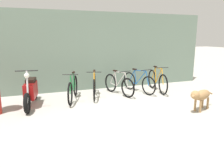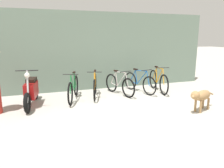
{
  "view_description": "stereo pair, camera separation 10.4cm",
  "coord_description": "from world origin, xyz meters",
  "px_view_note": "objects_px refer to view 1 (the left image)",
  "views": [
    {
      "loc": [
        -2.71,
        -4.36,
        1.98
      ],
      "look_at": [
        -0.6,
        1.3,
        0.65
      ],
      "focal_mm": 35.0,
      "sensor_mm": 36.0,
      "label": 1
    },
    {
      "loc": [
        -2.61,
        -4.4,
        1.98
      ],
      "look_at": [
        -0.6,
        1.3,
        0.65
      ],
      "focal_mm": 35.0,
      "sensor_mm": 36.0,
      "label": 2
    }
  ],
  "objects_px": {
    "motorcycle": "(31,92)",
    "bicycle_4": "(157,81)",
    "bicycle_2": "(119,85)",
    "stray_dog": "(201,96)",
    "bicycle_0": "(73,89)",
    "bicycle_3": "(139,82)",
    "bicycle_1": "(94,86)"
  },
  "relations": [
    {
      "from": "bicycle_1",
      "to": "stray_dog",
      "type": "height_order",
      "value": "bicycle_1"
    },
    {
      "from": "bicycle_4",
      "to": "stray_dog",
      "type": "relative_size",
      "value": 1.53
    },
    {
      "from": "bicycle_2",
      "to": "bicycle_3",
      "type": "bearing_deg",
      "value": 78.86
    },
    {
      "from": "bicycle_3",
      "to": "bicycle_2",
      "type": "bearing_deg",
      "value": -100.17
    },
    {
      "from": "bicycle_0",
      "to": "stray_dog",
      "type": "bearing_deg",
      "value": 72.96
    },
    {
      "from": "bicycle_0",
      "to": "bicycle_2",
      "type": "xyz_separation_m",
      "value": [
        1.6,
        0.12,
        -0.02
      ]
    },
    {
      "from": "bicycle_3",
      "to": "stray_dog",
      "type": "xyz_separation_m",
      "value": [
        0.65,
        -2.38,
        0.07
      ]
    },
    {
      "from": "motorcycle",
      "to": "bicycle_4",
      "type": "bearing_deg",
      "value": 102.64
    },
    {
      "from": "bicycle_1",
      "to": "bicycle_3",
      "type": "bearing_deg",
      "value": 108.03
    },
    {
      "from": "bicycle_2",
      "to": "motorcycle",
      "type": "distance_m",
      "value": 2.85
    },
    {
      "from": "bicycle_3",
      "to": "bicycle_1",
      "type": "bearing_deg",
      "value": -103.91
    },
    {
      "from": "bicycle_0",
      "to": "bicycle_2",
      "type": "relative_size",
      "value": 1.08
    },
    {
      "from": "stray_dog",
      "to": "bicycle_3",
      "type": "bearing_deg",
      "value": -97.17
    },
    {
      "from": "bicycle_1",
      "to": "bicycle_4",
      "type": "relative_size",
      "value": 0.94
    },
    {
      "from": "motorcycle",
      "to": "stray_dog",
      "type": "xyz_separation_m",
      "value": [
        4.27,
        -2.04,
        -0.01
      ]
    },
    {
      "from": "bicycle_1",
      "to": "bicycle_3",
      "type": "xyz_separation_m",
      "value": [
        1.65,
        0.03,
        -0.02
      ]
    },
    {
      "from": "bicycle_4",
      "to": "stray_dog",
      "type": "xyz_separation_m",
      "value": [
        -0.06,
        -2.27,
        0.04
      ]
    },
    {
      "from": "bicycle_2",
      "to": "bicycle_3",
      "type": "distance_m",
      "value": 0.8
    },
    {
      "from": "bicycle_1",
      "to": "bicycle_4",
      "type": "xyz_separation_m",
      "value": [
        2.35,
        -0.08,
        0.01
      ]
    },
    {
      "from": "bicycle_0",
      "to": "bicycle_4",
      "type": "bearing_deg",
      "value": 110.17
    },
    {
      "from": "bicycle_0",
      "to": "bicycle_1",
      "type": "distance_m",
      "value": 0.76
    },
    {
      "from": "bicycle_3",
      "to": "bicycle_0",
      "type": "bearing_deg",
      "value": -100.5
    },
    {
      "from": "bicycle_4",
      "to": "motorcycle",
      "type": "distance_m",
      "value": 4.34
    },
    {
      "from": "bicycle_4",
      "to": "motorcycle",
      "type": "xyz_separation_m",
      "value": [
        -4.33,
        -0.24,
        0.05
      ]
    },
    {
      "from": "bicycle_4",
      "to": "bicycle_2",
      "type": "bearing_deg",
      "value": -82.65
    },
    {
      "from": "bicycle_1",
      "to": "bicycle_3",
      "type": "distance_m",
      "value": 1.65
    },
    {
      "from": "bicycle_0",
      "to": "stray_dog",
      "type": "height_order",
      "value": "bicycle_0"
    },
    {
      "from": "bicycle_2",
      "to": "motorcycle",
      "type": "height_order",
      "value": "motorcycle"
    },
    {
      "from": "bicycle_0",
      "to": "bicycle_2",
      "type": "height_order",
      "value": "bicycle_0"
    },
    {
      "from": "bicycle_0",
      "to": "motorcycle",
      "type": "bearing_deg",
      "value": -63.47
    },
    {
      "from": "bicycle_0",
      "to": "bicycle_3",
      "type": "relative_size",
      "value": 1.04
    },
    {
      "from": "stray_dog",
      "to": "bicycle_1",
      "type": "bearing_deg",
      "value": -68.1
    }
  ]
}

